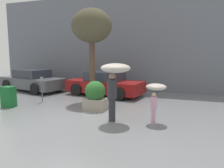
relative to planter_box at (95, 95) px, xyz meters
name	(u,v)px	position (x,y,z in m)	size (l,w,h in m)	color
ground_plane	(71,116)	(-0.47, -1.17, -0.62)	(40.00, 40.00, 0.00)	slate
building_facade	(122,43)	(-0.47, 5.33, 2.38)	(18.00, 0.30, 6.00)	slate
planter_box	(95,95)	(0.00, 0.00, 0.00)	(0.92, 0.84, 1.21)	#9E9384
person_adult	(115,76)	(1.27, -1.24, 0.95)	(0.99, 0.99, 1.99)	#2D2D33
person_child	(155,92)	(2.58, -0.91, 0.44)	(0.67, 0.67, 1.33)	#D199B7
parked_car_near	(105,84)	(-0.80, 3.14, 0.00)	(4.47, 2.45, 1.32)	maroon
parked_car_far	(32,81)	(-5.67, 3.07, 0.00)	(4.67, 2.69, 1.32)	#4C5156
street_tree	(92,27)	(-0.81, 1.50, 2.91)	(1.89, 1.89, 4.41)	brown
parking_meter	(42,84)	(-3.01, 0.52, 0.25)	(0.14, 0.14, 1.21)	#595B60
newspaper_box	(9,97)	(-3.76, -0.80, -0.17)	(0.50, 0.44, 0.90)	#19662D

